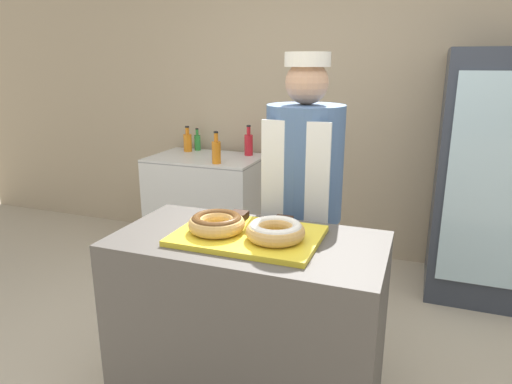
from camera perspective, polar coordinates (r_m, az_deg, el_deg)
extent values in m
cube|color=tan|center=(3.90, 10.70, 11.53)|extent=(8.00, 0.06, 2.70)
cube|color=#4C4742|center=(2.17, -0.96, -16.87)|extent=(1.17, 0.61, 0.90)
cube|color=yellow|center=(1.96, -1.02, -5.47)|extent=(0.61, 0.43, 0.02)
torus|color=tan|center=(1.97, -4.94, -4.00)|extent=(0.24, 0.24, 0.07)
torus|color=brown|center=(1.97, -4.95, -3.48)|extent=(0.22, 0.22, 0.04)
torus|color=tan|center=(1.88, 2.45, -4.97)|extent=(0.24, 0.24, 0.07)
torus|color=white|center=(1.87, 2.45, -4.43)|extent=(0.22, 0.22, 0.04)
cube|color=black|center=(2.13, -2.17, -2.94)|extent=(0.08, 0.08, 0.03)
cube|color=black|center=(2.06, 3.40, -3.61)|extent=(0.08, 0.08, 0.03)
cylinder|color=#4C4C51|center=(2.67, 5.64, -11.44)|extent=(0.29, 0.29, 0.81)
cylinder|color=#4C6B99|center=(2.43, 6.09, 3.63)|extent=(0.41, 0.41, 0.61)
cube|color=white|center=(2.37, 4.66, -6.65)|extent=(0.35, 0.02, 1.28)
sphere|color=tan|center=(2.37, 6.38, 13.43)|extent=(0.22, 0.22, 0.22)
cylinder|color=white|center=(2.37, 6.47, 16.15)|extent=(0.23, 0.23, 0.07)
cube|color=#333842|center=(3.55, 26.60, 1.68)|extent=(0.63, 0.67, 1.72)
cube|color=silver|center=(3.21, 27.24, 0.88)|extent=(0.51, 0.02, 1.37)
cube|color=silver|center=(4.04, -6.12, -1.53)|extent=(0.94, 0.63, 0.85)
cube|color=gray|center=(3.93, -6.29, 4.12)|extent=(0.94, 0.63, 0.01)
cylinder|color=orange|center=(4.18, -8.54, 6.09)|extent=(0.07, 0.07, 0.16)
cylinder|color=orange|center=(4.17, -8.60, 7.55)|extent=(0.03, 0.03, 0.06)
cylinder|color=black|center=(4.16, -8.62, 8.06)|extent=(0.04, 0.04, 0.01)
cylinder|color=orange|center=(3.64, -4.98, 4.92)|extent=(0.07, 0.07, 0.18)
cylinder|color=orange|center=(3.61, -5.03, 6.83)|extent=(0.03, 0.03, 0.07)
cylinder|color=black|center=(3.61, -5.04, 7.46)|extent=(0.04, 0.04, 0.01)
cylinder|color=#2D8C38|center=(4.23, -7.33, 6.12)|extent=(0.06, 0.06, 0.14)
cylinder|color=#2D8C38|center=(4.21, -7.38, 7.40)|extent=(0.03, 0.03, 0.05)
cylinder|color=black|center=(4.21, -7.39, 7.83)|extent=(0.03, 0.03, 0.01)
cylinder|color=red|center=(3.95, -0.93, 5.88)|extent=(0.07, 0.07, 0.18)
cylinder|color=red|center=(3.94, -0.93, 7.66)|extent=(0.03, 0.03, 0.07)
cylinder|color=black|center=(3.93, -0.94, 8.26)|extent=(0.04, 0.04, 0.01)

